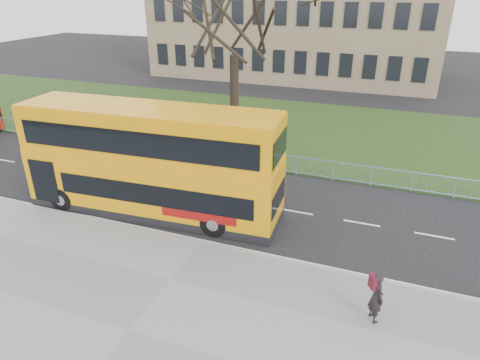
% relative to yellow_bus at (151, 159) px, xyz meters
% --- Properties ---
extents(ground, '(120.00, 120.00, 0.00)m').
position_rel_yellow_bus_xyz_m(ground, '(3.24, -0.30, -2.63)').
color(ground, black).
rests_on(ground, ground).
extents(pavement, '(80.00, 10.50, 0.12)m').
position_rel_yellow_bus_xyz_m(pavement, '(3.24, -7.05, -2.57)').
color(pavement, slate).
rests_on(pavement, ground).
extents(kerb, '(80.00, 0.20, 0.14)m').
position_rel_yellow_bus_xyz_m(kerb, '(3.24, -1.85, -2.56)').
color(kerb, gray).
rests_on(kerb, ground).
extents(grass_verge, '(80.00, 15.40, 0.08)m').
position_rel_yellow_bus_xyz_m(grass_verge, '(3.24, 14.00, -2.59)').
color(grass_verge, '#1D3413').
rests_on(grass_verge, ground).
extents(guard_railing, '(40.00, 0.12, 1.10)m').
position_rel_yellow_bus_xyz_m(guard_railing, '(3.24, 6.30, -2.08)').
color(guard_railing, '#7DB7DE').
rests_on(guard_railing, ground).
extents(bare_tree, '(9.44, 9.44, 13.49)m').
position_rel_yellow_bus_xyz_m(bare_tree, '(0.24, 9.70, 4.20)').
color(bare_tree, black).
rests_on(bare_tree, grass_verge).
extents(civic_building, '(30.00, 15.00, 14.00)m').
position_rel_yellow_bus_xyz_m(civic_building, '(-1.76, 34.70, 4.37)').
color(civic_building, '#7D674F').
rests_on(civic_building, ground).
extents(yellow_bus, '(11.82, 3.42, 4.90)m').
position_rel_yellow_bus_xyz_m(yellow_bus, '(0.00, 0.00, 0.00)').
color(yellow_bus, orange).
rests_on(yellow_bus, ground).
extents(pedestrian, '(0.68, 0.75, 1.73)m').
position_rel_yellow_bus_xyz_m(pedestrian, '(10.21, -3.93, -1.64)').
color(pedestrian, black).
rests_on(pedestrian, pavement).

